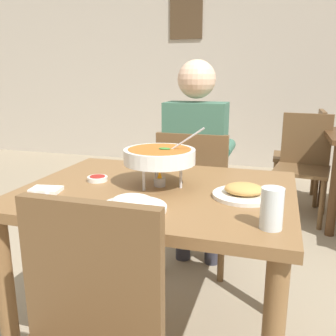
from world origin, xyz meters
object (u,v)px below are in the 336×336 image
curry_bowl (160,157)px  appetizer_plate (244,192)px  chair_bg_right (303,159)px  rice_plate (132,205)px  sauce_dish (97,178)px  chair_bg_corner (307,150)px  diner_main (197,156)px  dining_table_main (158,215)px  chair_diner_main (195,194)px  drink_glass (272,210)px

curry_bowl → appetizer_plate: bearing=-7.5°
curry_bowl → chair_bg_right: bearing=70.1°
rice_plate → appetizer_plate: 0.44m
sauce_dish → chair_bg_corner: size_ratio=0.10×
diner_main → rice_plate: 1.03m
dining_table_main → rice_plate: 0.31m
diner_main → appetizer_plate: diner_main is taller
chair_diner_main → drink_glass: (0.47, -1.02, 0.31)m
rice_plate → chair_bg_corner: (0.75, 2.65, -0.27)m
rice_plate → chair_bg_corner: 2.77m
sauce_dish → drink_glass: (0.76, -0.32, 0.05)m
curry_bowl → chair_bg_corner: (0.75, 2.35, -0.38)m
chair_diner_main → chair_bg_right: 1.40m
dining_table_main → sauce_dish: (-0.29, 0.02, 0.13)m
dining_table_main → appetizer_plate: size_ratio=4.64×
chair_bg_right → rice_plate: bearing=-107.5°
rice_plate → chair_diner_main: bearing=89.8°
drink_glass → chair_bg_right: 2.27m
appetizer_plate → sauce_dish: appetizer_plate is taller
sauce_dish → chair_bg_corner: chair_bg_corner is taller
drink_glass → chair_bg_right: size_ratio=0.14×
appetizer_plate → sauce_dish: 0.65m
sauce_dish → drink_glass: 0.82m
chair_diner_main → rice_plate: (-0.00, -1.00, 0.27)m
rice_plate → sauce_dish: size_ratio=2.67×
dining_table_main → diner_main: (0.00, 0.75, 0.11)m
dining_table_main → chair_diner_main: (-0.00, 0.72, -0.13)m
dining_table_main → rice_plate: (-0.00, -0.27, 0.14)m
drink_glass → chair_bg_corner: chair_bg_corner is taller
rice_plate → appetizer_plate: same height
drink_glass → sauce_dish: bearing=157.1°
diner_main → chair_bg_corner: (0.75, 1.62, -0.24)m
chair_bg_corner → chair_bg_right: bearing=-97.3°
curry_bowl → diner_main: bearing=90.2°
chair_diner_main → curry_bowl: (0.00, -0.69, 0.38)m
dining_table_main → chair_bg_right: 2.06m
dining_table_main → drink_glass: bearing=-32.5°
sauce_dish → chair_bg_corner: bearing=66.1°
chair_bg_right → sauce_dish: bearing=-117.2°
rice_plate → drink_glass: (0.47, -0.02, 0.04)m
drink_glass → chair_bg_corner: (0.29, 2.67, -0.31)m
dining_table_main → appetizer_plate: 0.38m
diner_main → rice_plate: size_ratio=5.46×
curry_bowl → sauce_dish: bearing=-178.8°
chair_diner_main → chair_bg_right: (0.69, 1.22, 0.00)m
sauce_dish → drink_glass: bearing=-22.9°
diner_main → chair_bg_corner: bearing=65.2°
chair_diner_main → rice_plate: size_ratio=3.75×
curry_bowl → sauce_dish: 0.32m
diner_main → chair_bg_corner: size_ratio=1.46×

